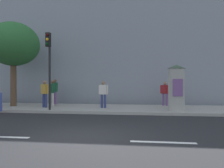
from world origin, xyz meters
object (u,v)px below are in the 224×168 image
at_px(street_tree, 13,45).
at_px(pedestrian_tallest, 45,91).
at_px(pedestrian_with_bag, 165,91).
at_px(pedestrian_in_dark_shirt, 55,90).
at_px(pedestrian_near_pole, 53,91).
at_px(traffic_light, 49,58).
at_px(poster_column, 176,87).
at_px(pedestrian_with_backpack, 103,92).

height_order(street_tree, pedestrian_tallest, street_tree).
bearing_deg(pedestrian_with_bag, pedestrian_in_dark_shirt, -179.82).
bearing_deg(pedestrian_in_dark_shirt, pedestrian_near_pole, -75.67).
xyz_separation_m(traffic_light, pedestrian_with_bag, (6.54, 3.18, -1.90)).
bearing_deg(traffic_light, pedestrian_near_pole, 107.07).
bearing_deg(pedestrian_with_bag, street_tree, -171.85).
distance_m(poster_column, pedestrian_tallest, 7.65).
xyz_separation_m(pedestrian_in_dark_shirt, pedestrian_with_backpack, (3.69, -1.73, -0.10)).
bearing_deg(pedestrian_near_pole, pedestrian_in_dark_shirt, 104.33).
distance_m(pedestrian_in_dark_shirt, pedestrian_tallest, 1.93).
bearing_deg(traffic_light, pedestrian_with_backpack, 27.23).
height_order(poster_column, pedestrian_near_pole, poster_column).
bearing_deg(traffic_light, pedestrian_in_dark_shirt, 106.21).
xyz_separation_m(poster_column, pedestrian_tallest, (-7.63, 0.59, -0.27)).
xyz_separation_m(poster_column, pedestrian_near_pole, (-7.52, 1.51, -0.27)).
relative_size(traffic_light, pedestrian_in_dark_shirt, 2.41).
distance_m(pedestrian_near_pole, pedestrian_with_bag, 7.28).
bearing_deg(pedestrian_tallest, pedestrian_with_backpack, 3.05).
relative_size(poster_column, street_tree, 0.46).
xyz_separation_m(poster_column, pedestrian_with_backpack, (-4.08, 0.78, -0.33)).
height_order(pedestrian_near_pole, pedestrian_with_bag, pedestrian_near_pole).
bearing_deg(pedestrian_with_bag, pedestrian_with_backpack, -155.01).
bearing_deg(poster_column, pedestrian_in_dark_shirt, 162.08).
distance_m(street_tree, pedestrian_with_bag, 10.26).
xyz_separation_m(pedestrian_in_dark_shirt, pedestrian_tallest, (0.15, -1.92, -0.04)).
bearing_deg(pedestrian_tallest, poster_column, -4.43).
relative_size(traffic_light, pedestrian_with_bag, 2.70).
distance_m(traffic_light, pedestrian_tallest, 2.36).
height_order(pedestrian_with_backpack, pedestrian_tallest, pedestrian_tallest).
relative_size(street_tree, pedestrian_near_pole, 3.24).
relative_size(traffic_light, pedestrian_tallest, 2.58).
distance_m(poster_column, pedestrian_with_bag, 2.58).
height_order(pedestrian_with_backpack, pedestrian_near_pole, pedestrian_near_pole).
bearing_deg(pedestrian_with_backpack, traffic_light, -152.77).
height_order(poster_column, pedestrian_with_backpack, poster_column).
bearing_deg(pedestrian_in_dark_shirt, street_tree, -148.59).
bearing_deg(pedestrian_with_backpack, poster_column, -10.80).
relative_size(street_tree, pedestrian_tallest, 3.30).
xyz_separation_m(street_tree, pedestrian_with_bag, (9.70, 1.39, -3.02)).
bearing_deg(pedestrian_near_pole, traffic_light, -72.93).
relative_size(pedestrian_tallest, pedestrian_with_bag, 1.05).
xyz_separation_m(street_tree, pedestrian_with_backpack, (5.93, -0.37, -3.03)).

